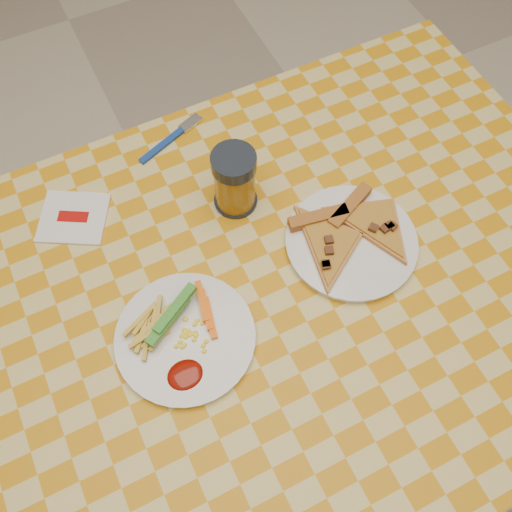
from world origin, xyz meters
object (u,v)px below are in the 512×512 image
at_px(table, 259,316).
at_px(drink_glass, 235,181).
at_px(plate_left, 186,338).
at_px(plate_right, 351,243).

xyz_separation_m(table, drink_glass, (0.05, 0.19, 0.14)).
xyz_separation_m(plate_left, plate_right, (0.33, 0.03, 0.00)).
bearing_deg(drink_glass, plate_right, -50.28).
distance_m(plate_right, drink_glass, 0.23).
xyz_separation_m(plate_left, drink_glass, (0.19, 0.21, 0.06)).
distance_m(table, plate_right, 0.21).
height_order(table, plate_left, plate_left).
height_order(plate_right, drink_glass, drink_glass).
relative_size(plate_left, plate_right, 0.98).
bearing_deg(drink_glass, table, -103.73).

